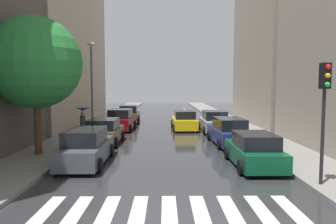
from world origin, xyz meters
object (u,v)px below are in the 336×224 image
at_px(taxi_midroad, 184,121).
at_px(parked_car_right_nearest, 254,151).
at_px(parked_car_right_third, 214,122).
at_px(street_tree_left, 35,63).
at_px(parked_car_left_fourth, 129,115).
at_px(pedestrian_near_tree, 83,116).
at_px(traffic_light_right_corner, 325,96).
at_px(parked_car_left_third, 121,120).
at_px(parked_car_left_second, 104,132).
at_px(parked_car_right_second, 229,132).
at_px(lamp_post_left, 92,81).
at_px(parked_car_left_nearest, 86,148).

bearing_deg(taxi_midroad, parked_car_right_nearest, -170.57).
bearing_deg(parked_car_right_third, street_tree_left, 128.93).
distance_m(parked_car_left_fourth, pedestrian_near_tree, 10.89).
distance_m(parked_car_left_fourth, taxi_midroad, 7.43).
distance_m(street_tree_left, traffic_light_right_corner, 13.26).
distance_m(parked_car_left_third, parked_car_left_fourth, 5.41).
distance_m(parked_car_left_second, parked_car_right_third, 9.26).
xyz_separation_m(parked_car_right_third, street_tree_left, (-10.50, -8.66, 4.04)).
xyz_separation_m(parked_car_right_second, taxi_midroad, (-2.34, 6.89, -0.03)).
height_order(parked_car_left_fourth, lamp_post_left, lamp_post_left).
relative_size(parked_car_left_second, street_tree_left, 0.60).
xyz_separation_m(parked_car_left_second, lamp_post_left, (-1.55, 3.54, 3.29)).
bearing_deg(parked_car_right_nearest, lamp_post_left, 45.18).
xyz_separation_m(parked_car_left_third, parked_car_right_nearest, (7.71, -12.04, -0.10)).
xyz_separation_m(parked_car_left_fourth, parked_car_right_third, (7.59, -6.67, -0.01)).
height_order(pedestrian_near_tree, street_tree_left, street_tree_left).
xyz_separation_m(parked_car_left_fourth, parked_car_right_nearest, (7.68, -17.44, -0.08)).
distance_m(parked_car_left_second, parked_car_left_fourth, 11.63).
relative_size(parked_car_right_nearest, parked_car_right_second, 0.88).
distance_m(parked_car_left_nearest, lamp_post_left, 9.53).
xyz_separation_m(parked_car_left_second, parked_car_right_third, (7.82, 4.96, 0.05)).
bearing_deg(parked_car_left_nearest, lamp_post_left, 10.66).
relative_size(parked_car_left_nearest, taxi_midroad, 1.02).
height_order(parked_car_left_second, traffic_light_right_corner, traffic_light_right_corner).
xyz_separation_m(parked_car_left_fourth, street_tree_left, (-2.90, -15.32, 4.02)).
xyz_separation_m(parked_car_right_third, pedestrian_near_tree, (-9.40, -4.04, 0.89)).
height_order(parked_car_left_fourth, taxi_midroad, taxi_midroad).
relative_size(parked_car_left_nearest, parked_car_left_third, 1.04).
xyz_separation_m(parked_car_left_nearest, parked_car_left_third, (-0.01, 11.46, 0.04)).
bearing_deg(traffic_light_right_corner, parked_car_right_second, 100.75).
xyz_separation_m(pedestrian_near_tree, street_tree_left, (-1.09, -4.62, 3.15)).
bearing_deg(parked_car_right_third, lamp_post_left, 98.06).
xyz_separation_m(parked_car_right_second, lamp_post_left, (-9.41, 4.01, 3.25)).
xyz_separation_m(parked_car_left_second, parked_car_right_nearest, (7.91, -5.82, -0.02)).
bearing_deg(parked_car_right_third, parked_car_right_second, 179.89).
height_order(parked_car_left_third, traffic_light_right_corner, traffic_light_right_corner).
bearing_deg(taxi_midroad, parked_car_left_fourth, 43.84).
height_order(parked_car_right_third, taxi_midroad, taxi_midroad).
bearing_deg(street_tree_left, taxi_midroad, 50.98).
height_order(taxi_midroad, pedestrian_near_tree, pedestrian_near_tree).
bearing_deg(taxi_midroad, parked_car_left_third, 90.53).
relative_size(parked_car_left_second, lamp_post_left, 0.63).
relative_size(street_tree_left, lamp_post_left, 1.05).
bearing_deg(parked_car_right_second, pedestrian_near_tree, 78.81).
bearing_deg(traffic_light_right_corner, parked_car_left_nearest, 158.84).
bearing_deg(parked_car_left_fourth, pedestrian_near_tree, 167.64).
height_order(parked_car_left_second, parked_car_right_third, parked_car_right_third).
distance_m(parked_car_right_second, taxi_midroad, 7.28).
bearing_deg(parked_car_left_nearest, street_tree_left, 61.11).
xyz_separation_m(parked_car_left_fourth, taxi_midroad, (5.29, -5.21, -0.05)).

